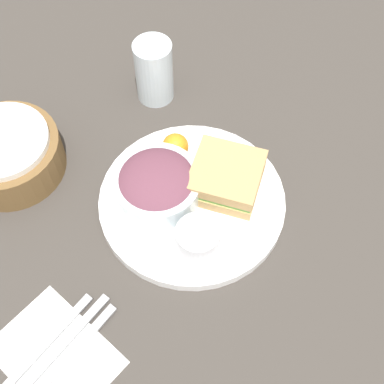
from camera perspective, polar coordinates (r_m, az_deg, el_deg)
name	(u,v)px	position (r m, az deg, el deg)	size (l,w,h in m)	color
ground_plane	(192,204)	(0.86, 0.00, -1.34)	(4.00, 4.00, 0.00)	#3D3833
plate	(192,202)	(0.85, 0.00, -1.03)	(0.30, 0.30, 0.02)	white
sandwich	(226,177)	(0.84, 3.65, 1.62)	(0.14, 0.14, 0.05)	tan
salad_bowl	(157,184)	(0.83, -3.76, 0.86)	(0.14, 0.14, 0.06)	silver
dressing_cup	(198,237)	(0.79, 0.62, -4.82)	(0.07, 0.07, 0.03)	#B7B7BC
orange_wedge	(175,146)	(0.87, -1.79, 4.87)	(0.04, 0.04, 0.04)	orange
drink_glass	(154,71)	(0.96, -4.07, 12.73)	(0.07, 0.07, 0.12)	silver
bread_basket	(7,154)	(0.92, -19.11, 3.89)	(0.18, 0.18, 0.08)	brown
napkin	(55,355)	(0.79, -14.38, -16.49)	(0.12, 0.17, 0.00)	white
fork	(64,362)	(0.78, -13.51, -17.26)	(0.20, 0.01, 0.01)	#B2B2B7
knife	(55,354)	(0.78, -14.45, -16.40)	(0.21, 0.01, 0.01)	#B2B2B7
spoon	(45,346)	(0.79, -15.38, -15.56)	(0.18, 0.01, 0.01)	#B2B2B7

